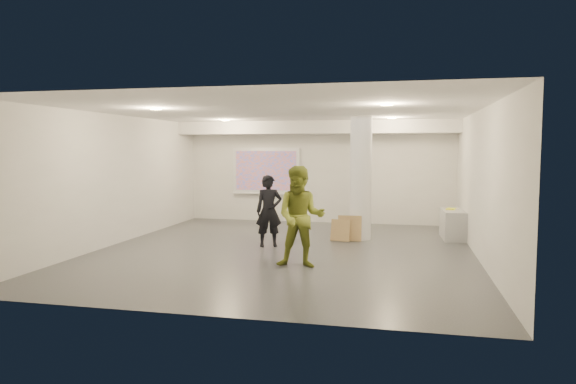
% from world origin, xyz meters
% --- Properties ---
extents(floor, '(8.00, 9.00, 0.01)m').
position_xyz_m(floor, '(0.00, 0.00, 0.00)').
color(floor, '#393C41').
rests_on(floor, ground).
extents(ceiling, '(8.00, 9.00, 0.01)m').
position_xyz_m(ceiling, '(0.00, 0.00, 3.00)').
color(ceiling, white).
rests_on(ceiling, floor).
extents(wall_back, '(8.00, 0.01, 3.00)m').
position_xyz_m(wall_back, '(0.00, 4.50, 1.50)').
color(wall_back, silver).
rests_on(wall_back, floor).
extents(wall_front, '(8.00, 0.01, 3.00)m').
position_xyz_m(wall_front, '(0.00, -4.50, 1.50)').
color(wall_front, silver).
rests_on(wall_front, floor).
extents(wall_left, '(0.01, 9.00, 3.00)m').
position_xyz_m(wall_left, '(-4.00, 0.00, 1.50)').
color(wall_left, silver).
rests_on(wall_left, floor).
extents(wall_right, '(0.01, 9.00, 3.00)m').
position_xyz_m(wall_right, '(4.00, 0.00, 1.50)').
color(wall_right, silver).
rests_on(wall_right, floor).
extents(soffit_band, '(8.00, 1.10, 0.36)m').
position_xyz_m(soffit_band, '(0.00, 3.95, 2.82)').
color(soffit_band, white).
rests_on(soffit_band, ceiling).
extents(downlight_nw, '(0.22, 0.22, 0.02)m').
position_xyz_m(downlight_nw, '(-2.20, 2.50, 2.98)').
color(downlight_nw, '#EFE98C').
rests_on(downlight_nw, ceiling).
extents(downlight_ne, '(0.22, 0.22, 0.02)m').
position_xyz_m(downlight_ne, '(2.20, 2.50, 2.98)').
color(downlight_ne, '#EFE98C').
rests_on(downlight_ne, ceiling).
extents(downlight_sw, '(0.22, 0.22, 0.02)m').
position_xyz_m(downlight_sw, '(-2.20, -1.50, 2.98)').
color(downlight_sw, '#EFE98C').
rests_on(downlight_sw, ceiling).
extents(downlight_se, '(0.22, 0.22, 0.02)m').
position_xyz_m(downlight_se, '(2.20, -1.50, 2.98)').
color(downlight_se, '#EFE98C').
rests_on(downlight_se, ceiling).
extents(column, '(0.52, 0.52, 3.00)m').
position_xyz_m(column, '(1.50, 1.80, 1.50)').
color(column, white).
rests_on(column, floor).
extents(projection_screen, '(2.10, 0.13, 1.42)m').
position_xyz_m(projection_screen, '(-1.60, 4.45, 1.53)').
color(projection_screen, white).
rests_on(projection_screen, wall_back).
extents(credenza, '(0.57, 1.24, 0.71)m').
position_xyz_m(credenza, '(3.72, 2.37, 0.35)').
color(credenza, '#9A9DA0').
rests_on(credenza, floor).
extents(papers_stack, '(0.29, 0.36, 0.02)m').
position_xyz_m(papers_stack, '(3.75, 2.59, 0.72)').
color(papers_stack, silver).
rests_on(papers_stack, credenza).
extents(postit_pad, '(0.28, 0.34, 0.03)m').
position_xyz_m(postit_pad, '(3.69, 2.50, 0.72)').
color(postit_pad, '#E9F625').
rests_on(postit_pad, credenza).
extents(cardboard_back, '(0.57, 0.14, 0.62)m').
position_xyz_m(cardboard_back, '(1.27, 1.49, 0.31)').
color(cardboard_back, '#9F7E4E').
rests_on(cardboard_back, floor).
extents(cardboard_front, '(0.49, 0.24, 0.52)m').
position_xyz_m(cardboard_front, '(1.06, 1.43, 0.26)').
color(cardboard_front, '#9F7E4E').
rests_on(cardboard_front, floor).
extents(woman, '(0.69, 0.58, 1.62)m').
position_xyz_m(woman, '(-0.44, 0.41, 0.81)').
color(woman, black).
rests_on(woman, floor).
extents(man, '(0.97, 0.79, 1.90)m').
position_xyz_m(man, '(0.66, -1.46, 0.95)').
color(man, olive).
rests_on(man, floor).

